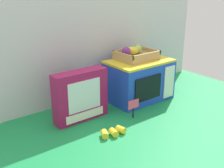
# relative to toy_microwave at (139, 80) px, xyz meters

# --- Properties ---
(ground_plane) EXTENTS (1.70, 1.70, 0.00)m
(ground_plane) POSITION_rel_toy_microwave_xyz_m (-0.16, 0.00, -0.12)
(ground_plane) COLOR #198C47
(ground_plane) RESTS_ON ground
(display_back_panel) EXTENTS (1.61, 0.03, 0.76)m
(display_back_panel) POSITION_rel_toy_microwave_xyz_m (-0.16, 0.21, 0.26)
(display_back_panel) COLOR silver
(display_back_panel) RESTS_ON ground
(toy_microwave) EXTENTS (0.37, 0.25, 0.24)m
(toy_microwave) POSITION_rel_toy_microwave_xyz_m (0.00, 0.00, 0.00)
(toy_microwave) COLOR blue
(toy_microwave) RESTS_ON ground
(food_groups_crate) EXTENTS (0.22, 0.18, 0.08)m
(food_groups_crate) POSITION_rel_toy_microwave_xyz_m (-0.00, 0.03, 0.15)
(food_groups_crate) COLOR tan
(food_groups_crate) RESTS_ON toy_microwave
(cookie_set_box) EXTENTS (0.29, 0.08, 0.26)m
(cookie_set_box) POSITION_rel_toy_microwave_xyz_m (-0.42, -0.02, 0.01)
(cookie_set_box) COLOR #99144C
(cookie_set_box) RESTS_ON ground
(price_sign) EXTENTS (0.07, 0.01, 0.10)m
(price_sign) POSITION_rel_toy_microwave_xyz_m (-0.20, -0.17, -0.05)
(price_sign) COLOR black
(price_sign) RESTS_ON ground
(loose_toy_banana) EXTENTS (0.13, 0.07, 0.03)m
(loose_toy_banana) POSITION_rel_toy_microwave_xyz_m (-0.39, -0.25, -0.10)
(loose_toy_banana) COLOR yellow
(loose_toy_banana) RESTS_ON ground
(loose_toy_apple) EXTENTS (0.06, 0.06, 0.06)m
(loose_toy_apple) POSITION_rel_toy_microwave_xyz_m (0.29, 0.01, -0.09)
(loose_toy_apple) COLOR red
(loose_toy_apple) RESTS_ON ground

